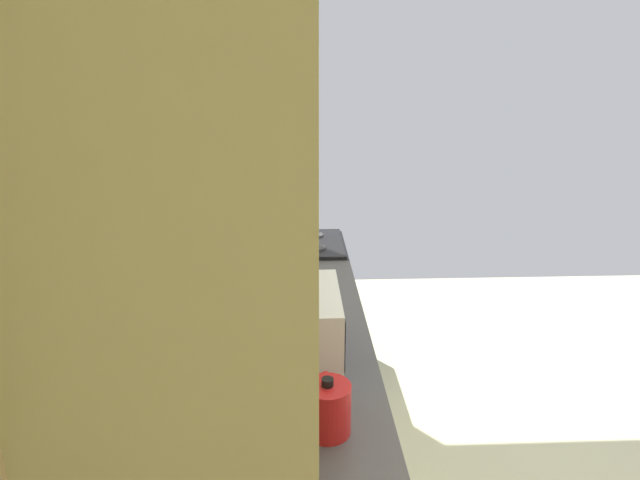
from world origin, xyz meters
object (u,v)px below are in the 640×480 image
(oven_range, at_px, (301,304))
(kettle, at_px, (327,408))
(microwave, at_px, (295,325))
(bowl, at_px, (317,301))

(oven_range, height_order, kettle, kettle)
(microwave, relative_size, kettle, 2.29)
(kettle, bearing_deg, bowl, 0.00)
(microwave, relative_size, bowl, 3.37)
(bowl, distance_m, kettle, 0.94)
(oven_range, height_order, microwave, microwave)
(microwave, xyz_separation_m, bowl, (0.49, -0.10, -0.12))
(oven_range, relative_size, bowl, 7.70)
(microwave, bearing_deg, bowl, -12.06)
(oven_range, xyz_separation_m, bowl, (-0.95, -0.08, 0.45))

